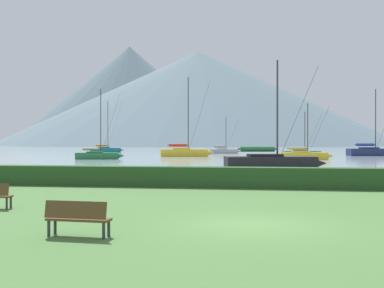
{
  "coord_description": "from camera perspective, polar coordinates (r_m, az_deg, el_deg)",
  "views": [
    {
      "loc": [
        0.21,
        -13.79,
        2.48
      ],
      "look_at": [
        -11.84,
        69.54,
        2.03
      ],
      "focal_mm": 43.08,
      "sensor_mm": 36.0,
      "label": 1
    }
  ],
  "objects": [
    {
      "name": "ground_plane",
      "position": [
        14.01,
        7.34,
        -9.89
      ],
      "size": [
        1000.0,
        1000.0,
        0.0
      ],
      "primitive_type": "plane",
      "color": "#477038"
    },
    {
      "name": "harbor_water",
      "position": [
        150.81,
        8.15,
        -0.64
      ],
      "size": [
        320.0,
        246.0,
        0.0
      ],
      "primitive_type": "cube",
      "color": "#8C9EA3",
      "rests_on": "ground_plane"
    },
    {
      "name": "hedge_line",
      "position": [
        24.86,
        7.74,
        -4.14
      ],
      "size": [
        80.0,
        1.2,
        1.11
      ],
      "primitive_type": "cube",
      "color": "#284C23",
      "rests_on": "ground_plane"
    },
    {
      "name": "sailboat_slip_0",
      "position": [
        65.67,
        13.75,
        -1.35
      ],
      "size": [
        7.34,
        2.56,
        7.81
      ],
      "rotation": [
        0.0,
        0.0,
        0.07
      ],
      "color": "gold",
      "rests_on": "harbor_water"
    },
    {
      "name": "sailboat_slip_3",
      "position": [
        108.52,
        -10.61,
        -0.66
      ],
      "size": [
        7.79,
        2.67,
        11.9
      ],
      "rotation": [
        0.0,
        0.0,
        0.06
      ],
      "color": "#19707A",
      "rests_on": "harbor_water"
    },
    {
      "name": "sailboat_slip_4",
      "position": [
        39.92,
        9.78,
        -2.23
      ],
      "size": [
        8.98,
        4.16,
        9.44
      ],
      "rotation": [
        0.0,
        0.0,
        0.21
      ],
      "color": "black",
      "rests_on": "harbor_water"
    },
    {
      "name": "sailboat_slip_5",
      "position": [
        95.89,
        3.99,
        -0.85
      ],
      "size": [
        6.64,
        2.46,
        7.65
      ],
      "rotation": [
        0.0,
        0.0,
        0.09
      ],
      "color": "#9E9EA3",
      "rests_on": "harbor_water"
    },
    {
      "name": "sailboat_slip_6",
      "position": [
        66.19,
        -11.58,
        -1.35
      ],
      "size": [
        6.88,
        3.11,
        9.9
      ],
      "rotation": [
        0.0,
        0.0,
        0.2
      ],
      "color": "#236B38",
      "rests_on": "harbor_water"
    },
    {
      "name": "sailboat_slip_7",
      "position": [
        85.78,
        21.42,
        -0.86
      ],
      "size": [
        9.48,
        3.91,
        11.59
      ],
      "rotation": [
        0.0,
        0.0,
        0.15
      ],
      "color": "navy",
      "rests_on": "harbor_water"
    },
    {
      "name": "sailboat_slip_8",
      "position": [
        76.24,
        -0.88,
        -0.99
      ],
      "size": [
        9.11,
        3.96,
        13.14
      ],
      "rotation": [
        0.0,
        0.0,
        0.18
      ],
      "color": "gold",
      "rests_on": "harbor_water"
    },
    {
      "name": "sailboat_slip_11",
      "position": [
        78.22,
        13.49,
        -1.11
      ],
      "size": [
        6.96,
        2.84,
        7.42
      ],
      "rotation": [
        0.0,
        0.0,
        0.14
      ],
      "color": "#19707A",
      "rests_on": "harbor_water"
    },
    {
      "name": "park_bench_under_tree",
      "position": [
        12.42,
        -14.0,
        -8.72
      ],
      "size": [
        1.72,
        0.6,
        0.95
      ],
      "rotation": [
        0.0,
        0.0,
        -0.07
      ],
      "color": "brown",
      "rests_on": "ground_plane"
    },
    {
      "name": "distant_hill_west_ridge",
      "position": [
        399.98,
        -7.74,
        5.98
      ],
      "size": [
        194.88,
        194.88,
        84.12
      ],
      "primitive_type": "cone",
      "color": "slate",
      "rests_on": "ground_plane"
    },
    {
      "name": "distant_hill_central_peak",
      "position": [
        336.02,
        0.73,
        5.67
      ],
      "size": [
        279.41,
        279.41,
        67.84
      ],
      "primitive_type": "cone",
      "color": "slate",
      "rests_on": "ground_plane"
    }
  ]
}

